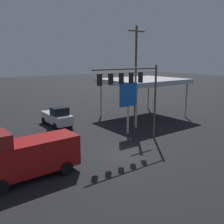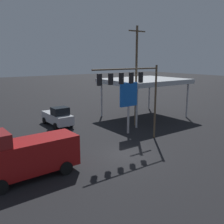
% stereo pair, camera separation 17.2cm
% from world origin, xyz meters
% --- Properties ---
extents(ground_plane, '(200.00, 200.00, 0.00)m').
position_xyz_m(ground_plane, '(0.00, 0.00, 0.00)').
color(ground_plane, black).
extents(traffic_signal_assembly, '(7.52, 0.43, 7.46)m').
position_xyz_m(traffic_signal_assembly, '(-2.21, -1.92, 5.74)').
color(traffic_signal_assembly, brown).
rests_on(traffic_signal_assembly, ground).
extents(utility_pole, '(2.40, 0.26, 11.73)m').
position_xyz_m(utility_pole, '(-6.92, -6.71, 6.16)').
color(utility_pole, brown).
rests_on(utility_pole, ground).
extents(gas_station_canopy, '(10.47, 8.73, 5.34)m').
position_xyz_m(gas_station_canopy, '(-10.99, -9.62, 4.99)').
color(gas_station_canopy, '#B2B7BC').
rests_on(gas_station_canopy, ground).
extents(price_sign, '(2.21, 0.27, 5.59)m').
position_xyz_m(price_sign, '(-4.13, -4.71, 4.03)').
color(price_sign, '#B7B7BC').
rests_on(price_sign, ground).
extents(delivery_truck, '(6.87, 2.74, 3.58)m').
position_xyz_m(delivery_truck, '(8.24, -0.59, 1.69)').
color(delivery_truck, maroon).
rests_on(delivery_truck, ground).
extents(pickup_parked, '(2.32, 5.23, 2.40)m').
position_xyz_m(pickup_parked, '(0.81, -12.22, 1.11)').
color(pickup_parked, silver).
rests_on(pickup_parked, ground).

